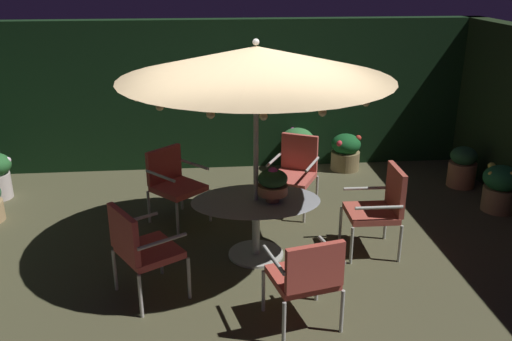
% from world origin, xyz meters
% --- Properties ---
extents(ground_plane, '(8.10, 6.41, 0.02)m').
position_xyz_m(ground_plane, '(0.00, 0.00, -0.01)').
color(ground_plane, '#4B4930').
extents(hedge_backdrop_rear, '(8.10, 0.30, 2.39)m').
position_xyz_m(hedge_backdrop_rear, '(0.00, 3.05, 1.20)').
color(hedge_backdrop_rear, black).
rests_on(hedge_backdrop_rear, ground_plane).
extents(patio_dining_table, '(1.46, 1.00, 0.70)m').
position_xyz_m(patio_dining_table, '(0.06, -0.09, 0.52)').
color(patio_dining_table, '#B5B4A8').
rests_on(patio_dining_table, ground_plane).
extents(patio_umbrella, '(2.87, 2.87, 2.47)m').
position_xyz_m(patio_umbrella, '(0.06, -0.09, 2.23)').
color(patio_umbrella, '#B7B6AA').
rests_on(patio_umbrella, ground_plane).
extents(centerpiece_planter, '(0.34, 0.34, 0.40)m').
position_xyz_m(centerpiece_planter, '(0.24, -0.15, 0.92)').
color(centerpiece_planter, '#A46246').
rests_on(centerpiece_planter, patio_dining_table).
extents(patio_chair_north, '(0.83, 0.83, 0.96)m').
position_xyz_m(patio_chair_north, '(-0.91, 0.95, 0.56)').
color(patio_chair_north, '#B7ADAA').
rests_on(patio_chair_north, ground_plane).
extents(patio_chair_northeast, '(0.80, 0.82, 1.00)m').
position_xyz_m(patio_chair_northeast, '(-1.15, -0.84, 0.59)').
color(patio_chair_northeast, '#B5AFAA').
rests_on(patio_chair_northeast, ground_plane).
extents(patio_chair_east, '(0.71, 0.69, 0.94)m').
position_xyz_m(patio_chair_east, '(0.39, -1.48, 0.56)').
color(patio_chair_east, '#B4B4AD').
rests_on(patio_chair_east, ground_plane).
extents(patio_chair_southeast, '(0.60, 0.60, 1.03)m').
position_xyz_m(patio_chair_southeast, '(1.50, -0.11, 0.60)').
color(patio_chair_southeast, '#B3B6AA').
rests_on(patio_chair_southeast, ground_plane).
extents(patio_chair_south, '(0.78, 0.80, 1.01)m').
position_xyz_m(patio_chair_south, '(0.72, 1.19, 0.58)').
color(patio_chair_south, '#B9B2A9').
rests_on(patio_chair_south, ground_plane).
extents(potted_plant_left_far, '(0.48, 0.48, 0.60)m').
position_xyz_m(potted_plant_left_far, '(1.80, 2.63, 0.31)').
color(potted_plant_left_far, olive).
rests_on(potted_plant_left_far, ground_plane).
extents(potted_plant_right_near, '(0.41, 0.41, 0.62)m').
position_xyz_m(potted_plant_right_near, '(3.38, 1.74, 0.31)').
color(potted_plant_right_near, '#AE6D4A').
rests_on(potted_plant_right_near, ground_plane).
extents(potted_plant_back_right, '(0.54, 0.54, 0.71)m').
position_xyz_m(potted_plant_back_right, '(1.00, 2.67, 0.36)').
color(potted_plant_back_right, beige).
rests_on(potted_plant_back_right, ground_plane).
extents(potted_plant_front_corner, '(0.49, 0.49, 0.64)m').
position_xyz_m(potted_plant_front_corner, '(3.49, 0.84, 0.34)').
color(potted_plant_front_corner, '#8E6B4B').
rests_on(potted_plant_front_corner, ground_plane).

